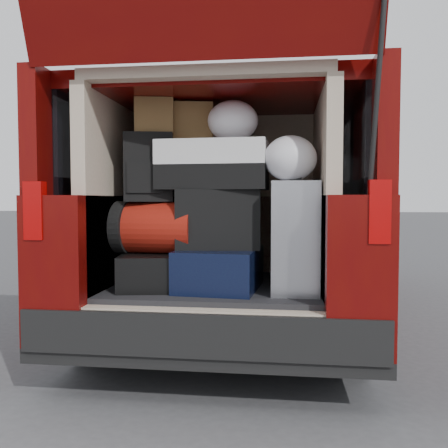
{
  "coord_description": "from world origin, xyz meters",
  "views": [
    {
      "loc": [
        0.41,
        -2.63,
        1.08
      ],
      "look_at": [
        0.06,
        0.2,
        0.93
      ],
      "focal_mm": 38.0,
      "sensor_mm": 36.0,
      "label": 1
    }
  ],
  "objects_px": {
    "navy_hardshell": "(220,269)",
    "backpack": "(149,168)",
    "black_hardshell": "(154,270)",
    "red_duffel": "(157,227)",
    "silver_roller": "(295,237)",
    "twotone_duffel": "(213,166)",
    "black_soft_case": "(218,219)"
  },
  "relations": [
    {
      "from": "navy_hardshell",
      "to": "backpack",
      "type": "relative_size",
      "value": 1.34
    },
    {
      "from": "black_hardshell",
      "to": "backpack",
      "type": "xyz_separation_m",
      "value": [
        -0.02,
        0.0,
        0.62
      ]
    },
    {
      "from": "navy_hardshell",
      "to": "red_duffel",
      "type": "distance_m",
      "value": 0.46
    },
    {
      "from": "silver_roller",
      "to": "twotone_duffel",
      "type": "xyz_separation_m",
      "value": [
        -0.48,
        0.07,
        0.42
      ]
    },
    {
      "from": "black_soft_case",
      "to": "backpack",
      "type": "xyz_separation_m",
      "value": [
        -0.41,
        -0.01,
        0.31
      ]
    },
    {
      "from": "silver_roller",
      "to": "backpack",
      "type": "relative_size",
      "value": 1.55
    },
    {
      "from": "black_hardshell",
      "to": "silver_roller",
      "type": "xyz_separation_m",
      "value": [
        0.84,
        -0.04,
        0.21
      ]
    },
    {
      "from": "backpack",
      "to": "twotone_duffel",
      "type": "relative_size",
      "value": 0.63
    },
    {
      "from": "black_hardshell",
      "to": "black_soft_case",
      "type": "xyz_separation_m",
      "value": [
        0.39,
        0.01,
        0.31
      ]
    },
    {
      "from": "navy_hardshell",
      "to": "silver_roller",
      "type": "xyz_separation_m",
      "value": [
        0.44,
        -0.03,
        0.2
      ]
    },
    {
      "from": "navy_hardshell",
      "to": "red_duffel",
      "type": "xyz_separation_m",
      "value": [
        -0.39,
        0.01,
        0.24
      ]
    },
    {
      "from": "navy_hardshell",
      "to": "black_soft_case",
      "type": "relative_size",
      "value": 1.13
    },
    {
      "from": "silver_roller",
      "to": "twotone_duffel",
      "type": "bearing_deg",
      "value": 171.31
    },
    {
      "from": "black_hardshell",
      "to": "navy_hardshell",
      "type": "height_order",
      "value": "navy_hardshell"
    },
    {
      "from": "backpack",
      "to": "black_soft_case",
      "type": "bearing_deg",
      "value": -9.68
    },
    {
      "from": "black_soft_case",
      "to": "twotone_duffel",
      "type": "height_order",
      "value": "twotone_duffel"
    },
    {
      "from": "black_hardshell",
      "to": "black_soft_case",
      "type": "distance_m",
      "value": 0.5
    },
    {
      "from": "black_soft_case",
      "to": "twotone_duffel",
      "type": "relative_size",
      "value": 0.75
    },
    {
      "from": "navy_hardshell",
      "to": "black_hardshell",
      "type": "bearing_deg",
      "value": -176.24
    },
    {
      "from": "silver_roller",
      "to": "black_soft_case",
      "type": "distance_m",
      "value": 0.46
    },
    {
      "from": "black_soft_case",
      "to": "backpack",
      "type": "distance_m",
      "value": 0.52
    },
    {
      "from": "red_duffel",
      "to": "black_hardshell",
      "type": "bearing_deg",
      "value": -163.66
    },
    {
      "from": "black_hardshell",
      "to": "navy_hardshell",
      "type": "distance_m",
      "value": 0.4
    },
    {
      "from": "navy_hardshell",
      "to": "twotone_duffel",
      "type": "distance_m",
      "value": 0.61
    },
    {
      "from": "twotone_duffel",
      "to": "black_hardshell",
      "type": "bearing_deg",
      "value": -172.61
    },
    {
      "from": "navy_hardshell",
      "to": "backpack",
      "type": "distance_m",
      "value": 0.74
    },
    {
      "from": "silver_roller",
      "to": "backpack",
      "type": "height_order",
      "value": "backpack"
    },
    {
      "from": "red_duffel",
      "to": "navy_hardshell",
      "type": "bearing_deg",
      "value": 3.44
    },
    {
      "from": "red_duffel",
      "to": "black_soft_case",
      "type": "relative_size",
      "value": 0.98
    },
    {
      "from": "black_hardshell",
      "to": "twotone_duffel",
      "type": "distance_m",
      "value": 0.72
    },
    {
      "from": "navy_hardshell",
      "to": "black_soft_case",
      "type": "bearing_deg",
      "value": 123.91
    },
    {
      "from": "red_duffel",
      "to": "black_soft_case",
      "type": "distance_m",
      "value": 0.38
    }
  ]
}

